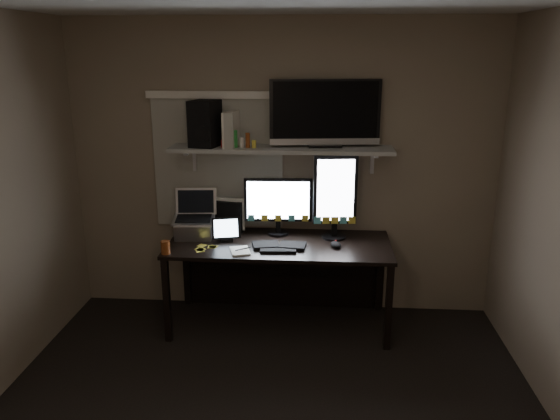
# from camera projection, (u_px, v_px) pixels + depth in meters

# --- Properties ---
(back_wall) EXTENTS (3.60, 0.00, 3.60)m
(back_wall) POSITION_uv_depth(u_px,v_px,m) (283.00, 170.00, 4.63)
(back_wall) COLOR #766655
(back_wall) RESTS_ON floor
(window_blinds) EXTENTS (1.10, 0.02, 1.10)m
(window_blinds) POSITION_uv_depth(u_px,v_px,m) (218.00, 164.00, 4.64)
(window_blinds) COLOR #BBB8A8
(window_blinds) RESTS_ON back_wall
(desk) EXTENTS (1.80, 0.75, 0.73)m
(desk) POSITION_uv_depth(u_px,v_px,m) (280.00, 258.00, 4.59)
(desk) COLOR black
(desk) RESTS_ON floor
(wall_shelf) EXTENTS (1.80, 0.35, 0.03)m
(wall_shelf) POSITION_uv_depth(u_px,v_px,m) (281.00, 149.00, 4.40)
(wall_shelf) COLOR #A0A09C
(wall_shelf) RESTS_ON back_wall
(monitor_landscape) EXTENTS (0.57, 0.09, 0.50)m
(monitor_landscape) POSITION_uv_depth(u_px,v_px,m) (278.00, 206.00, 4.56)
(monitor_landscape) COLOR black
(monitor_landscape) RESTS_ON desk
(monitor_portrait) EXTENTS (0.36, 0.10, 0.71)m
(monitor_portrait) POSITION_uv_depth(u_px,v_px,m) (335.00, 197.00, 4.44)
(monitor_portrait) COLOR black
(monitor_portrait) RESTS_ON desk
(keyboard) EXTENTS (0.44, 0.19, 0.03)m
(keyboard) POSITION_uv_depth(u_px,v_px,m) (279.00, 246.00, 4.33)
(keyboard) COLOR black
(keyboard) RESTS_ON desk
(mouse) EXTENTS (0.11, 0.14, 0.04)m
(mouse) POSITION_uv_depth(u_px,v_px,m) (336.00, 244.00, 4.32)
(mouse) COLOR black
(mouse) RESTS_ON desk
(notepad) EXTENTS (0.19, 0.23, 0.01)m
(notepad) POSITION_uv_depth(u_px,v_px,m) (240.00, 251.00, 4.23)
(notepad) COLOR white
(notepad) RESTS_ON desk
(tablet) EXTENTS (0.25, 0.15, 0.20)m
(tablet) POSITION_uv_depth(u_px,v_px,m) (226.00, 229.00, 4.44)
(tablet) COLOR black
(tablet) RESTS_ON desk
(file_sorter) EXTENTS (0.25, 0.15, 0.29)m
(file_sorter) POSITION_uv_depth(u_px,v_px,m) (230.00, 215.00, 4.66)
(file_sorter) COLOR black
(file_sorter) RESTS_ON desk
(laptop) EXTENTS (0.37, 0.31, 0.38)m
(laptop) POSITION_uv_depth(u_px,v_px,m) (193.00, 215.00, 4.50)
(laptop) COLOR silver
(laptop) RESTS_ON desk
(cup) EXTENTS (0.09, 0.09, 0.10)m
(cup) POSITION_uv_depth(u_px,v_px,m) (166.00, 247.00, 4.17)
(cup) COLOR brown
(cup) RESTS_ON desk
(sticky_notes) EXTENTS (0.32, 0.27, 0.00)m
(sticky_notes) POSITION_uv_depth(u_px,v_px,m) (209.00, 247.00, 4.32)
(sticky_notes) COLOR gold
(sticky_notes) RESTS_ON desk
(tv) EXTENTS (0.90, 0.27, 0.53)m
(tv) POSITION_uv_depth(u_px,v_px,m) (325.00, 114.00, 4.34)
(tv) COLOR black
(tv) RESTS_ON wall_shelf
(game_console) EXTENTS (0.11, 0.25, 0.28)m
(game_console) POSITION_uv_depth(u_px,v_px,m) (231.00, 129.00, 4.36)
(game_console) COLOR silver
(game_console) RESTS_ON wall_shelf
(speaker) EXTENTS (0.25, 0.28, 0.37)m
(speaker) POSITION_uv_depth(u_px,v_px,m) (205.00, 124.00, 4.38)
(speaker) COLOR black
(speaker) RESTS_ON wall_shelf
(bottles) EXTENTS (0.22, 0.05, 0.14)m
(bottles) POSITION_uv_depth(u_px,v_px,m) (238.00, 139.00, 4.36)
(bottles) COLOR #A50F0C
(bottles) RESTS_ON wall_shelf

